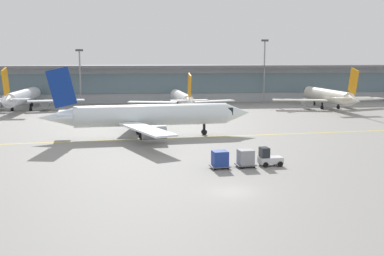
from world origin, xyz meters
name	(u,v)px	position (x,y,z in m)	size (l,w,h in m)	color
ground_plane	(233,191)	(0.00, 0.00, 0.00)	(400.00, 400.00, 0.00)	gray
taxiway_centreline_stripe	(153,139)	(-6.51, 28.28, 0.00)	(110.00, 0.36, 0.01)	yellow
terminal_concourse	(172,83)	(0.00, 86.07, 4.92)	(216.45, 11.00, 9.60)	#9EA3A8
gate_airplane_1	(22,97)	(-34.48, 68.58, 2.95)	(27.64, 29.67, 9.85)	silver
gate_airplane_2	(182,98)	(0.91, 65.54, 2.59)	(24.21, 26.09, 8.64)	white
gate_airplane_3	(328,96)	(34.65, 64.85, 2.89)	(27.05, 29.13, 9.65)	silver
taxiing_regional_jet	(149,116)	(-6.92, 30.24, 3.17)	(31.96, 29.55, 10.58)	white
baggage_tug	(269,158)	(5.84, 9.52, 0.89)	(2.75, 1.89, 2.10)	silver
cargo_dolly_lead	(246,158)	(3.17, 9.19, 1.05)	(2.28, 1.85, 1.94)	#595B60
cargo_dolly_trailing	(220,159)	(0.27, 8.83, 1.05)	(2.28, 1.85, 1.94)	#595B60
apron_light_mast_1	(80,75)	(-22.82, 77.55, 7.49)	(1.80, 0.36, 13.61)	gray
apron_light_mast_2	(264,69)	(23.40, 79.82, 8.76)	(1.80, 0.36, 16.13)	gray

